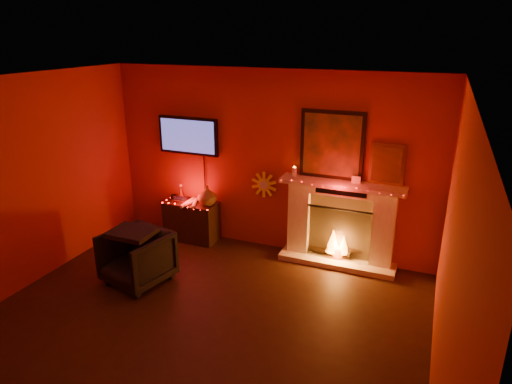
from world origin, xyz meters
TOP-DOWN VIEW (x-y plane):
  - room at (0.00, 0.00)m, footprint 5.00×5.00m
  - fireplace at (1.14, 2.39)m, footprint 1.72×0.40m
  - tv at (-1.30, 2.45)m, footprint 1.00×0.07m
  - sunburst_clock at (-0.05, 2.48)m, footprint 0.40×0.03m
  - console_table at (-1.17, 2.26)m, footprint 0.86×0.51m
  - armchair at (-1.20, 0.81)m, footprint 0.92×0.94m

SIDE VIEW (x-z plane):
  - armchair at x=-1.20m, z-range 0.00..0.71m
  - console_table at x=-1.17m, z-range -0.09..0.85m
  - fireplace at x=1.14m, z-range -0.37..1.81m
  - sunburst_clock at x=-0.05m, z-range 0.80..1.20m
  - room at x=0.00m, z-range -1.15..3.85m
  - tv at x=-1.30m, z-range 1.03..2.27m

